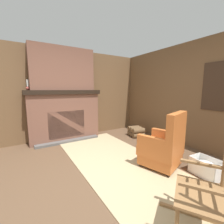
# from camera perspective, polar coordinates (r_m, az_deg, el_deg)

# --- Properties ---
(ground_plane) EXTENTS (14.00, 14.00, 0.00)m
(ground_plane) POSITION_cam_1_polar(r_m,az_deg,el_deg) (2.62, -3.14, -24.05)
(ground_plane) COLOR brown
(wood_panel_wall_left) EXTENTS (0.06, 5.48, 2.53)m
(wood_panel_wall_left) POSITION_cam_1_polar(r_m,az_deg,el_deg) (4.54, -18.51, 6.28)
(wood_panel_wall_left) COLOR brown
(wood_panel_wall_left) RESTS_ON ground
(wood_panel_wall_back) EXTENTS (5.48, 0.09, 2.53)m
(wood_panel_wall_back) POSITION_cam_1_polar(r_m,az_deg,el_deg) (4.01, 29.69, 5.46)
(wood_panel_wall_back) COLOR brown
(wood_panel_wall_back) RESTS_ON ground
(fireplace_hearth) EXTENTS (0.60, 1.96, 1.40)m
(fireplace_hearth) POSITION_cam_1_polar(r_m,az_deg,el_deg) (4.37, -17.43, -1.31)
(fireplace_hearth) COLOR brown
(fireplace_hearth) RESTS_ON ground
(chimney_breast) EXTENTS (0.34, 1.64, 1.11)m
(chimney_breast) POSITION_cam_1_polar(r_m,az_deg,el_deg) (4.35, -18.24, 15.31)
(chimney_breast) COLOR brown
(chimney_breast) RESTS_ON fireplace_hearth
(area_rug) EXTENTS (3.70, 1.52, 0.01)m
(area_rug) POSITION_cam_1_polar(r_m,az_deg,el_deg) (3.07, 2.93, -18.76)
(area_rug) COLOR tan
(area_rug) RESTS_ON ground
(armchair) EXTENTS (0.80, 0.81, 1.03)m
(armchair) POSITION_cam_1_polar(r_m,az_deg,el_deg) (2.94, 18.98, -12.74)
(armchair) COLOR #C6662D
(armchair) RESTS_ON ground
(rocking_chair) EXTENTS (0.94, 0.84, 1.28)m
(rocking_chair) POSITION_cam_1_polar(r_m,az_deg,el_deg) (1.81, 32.47, -25.66)
(rocking_chair) COLOR olive
(rocking_chair) RESTS_ON ground
(firewood_stack) EXTENTS (0.53, 0.45, 0.29)m
(firewood_stack) POSITION_cam_1_polar(r_m,az_deg,el_deg) (4.66, 9.10, -7.36)
(firewood_stack) COLOR brown
(firewood_stack) RESTS_ON ground
(laundry_basket) EXTENTS (0.47, 0.35, 0.28)m
(laundry_basket) POSITION_cam_1_polar(r_m,az_deg,el_deg) (3.06, 32.26, -17.38)
(laundry_basket) COLOR white
(laundry_basket) RESTS_ON ground
(oil_lamp_vase) EXTENTS (0.11, 0.11, 0.26)m
(oil_lamp_vase) POSITION_cam_1_polar(r_m,az_deg,el_deg) (4.23, -29.36, 8.51)
(oil_lamp_vase) COLOR #B24C42
(oil_lamp_vase) RESTS_ON fireplace_hearth
(storage_case) EXTENTS (0.14, 0.27, 0.16)m
(storage_case) POSITION_cam_1_polar(r_m,az_deg,el_deg) (4.39, -16.31, 9.06)
(storage_case) COLOR brown
(storage_case) RESTS_ON fireplace_hearth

